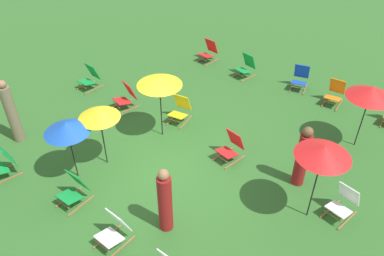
{
  "coord_description": "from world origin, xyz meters",
  "views": [
    {
      "loc": [
        5.32,
        -5.28,
        6.82
      ],
      "look_at": [
        0.0,
        1.2,
        0.5
      ],
      "focal_mm": 36.34,
      "sensor_mm": 36.0,
      "label": 1
    }
  ],
  "objects_px": {
    "deckchair_6": "(3,163)",
    "deckchair_8": "(231,147)",
    "deckchair_0": "(126,97)",
    "person_2": "(12,113)",
    "deckchair_9": "(246,67)",
    "deckchair_10": "(90,78)",
    "deckchair_3": "(114,230)",
    "umbrella_4": "(324,151)",
    "umbrella_0": "(159,82)",
    "deckchair_4": "(180,110)",
    "umbrella_1": "(66,127)",
    "deckchair_12": "(74,189)",
    "deckchair_11": "(335,93)",
    "deckchair_7": "(344,203)",
    "deckchair_14": "(300,78)",
    "deckchair_2": "(209,52)",
    "umbrella_3": "(99,113)",
    "person_1": "(302,158)",
    "umbrella_2": "(371,92)",
    "person_0": "(165,201)"
  },
  "relations": [
    {
      "from": "deckchair_6",
      "to": "deckchair_8",
      "type": "relative_size",
      "value": 1.01
    },
    {
      "from": "deckchair_0",
      "to": "deckchair_6",
      "type": "distance_m",
      "value": 4.02
    },
    {
      "from": "person_2",
      "to": "deckchair_0",
      "type": "bearing_deg",
      "value": -142.78
    },
    {
      "from": "deckchair_9",
      "to": "deckchair_10",
      "type": "bearing_deg",
      "value": -122.32
    },
    {
      "from": "deckchair_3",
      "to": "umbrella_4",
      "type": "height_order",
      "value": "umbrella_4"
    },
    {
      "from": "umbrella_0",
      "to": "umbrella_4",
      "type": "height_order",
      "value": "umbrella_4"
    },
    {
      "from": "deckchair_8",
      "to": "umbrella_4",
      "type": "xyz_separation_m",
      "value": [
        2.45,
        -0.51,
        1.5
      ]
    },
    {
      "from": "deckchair_4",
      "to": "deckchair_6",
      "type": "relative_size",
      "value": 1.0
    },
    {
      "from": "umbrella_0",
      "to": "umbrella_1",
      "type": "relative_size",
      "value": 1.12
    },
    {
      "from": "deckchair_10",
      "to": "deckchair_12",
      "type": "distance_m",
      "value": 5.18
    },
    {
      "from": "deckchair_11",
      "to": "umbrella_4",
      "type": "xyz_separation_m",
      "value": [
        1.43,
        -4.75,
        1.5
      ]
    },
    {
      "from": "deckchair_7",
      "to": "deckchair_9",
      "type": "relative_size",
      "value": 1.0
    },
    {
      "from": "deckchair_0",
      "to": "deckchair_12",
      "type": "bearing_deg",
      "value": -45.82
    },
    {
      "from": "deckchair_0",
      "to": "deckchair_14",
      "type": "distance_m",
      "value": 5.77
    },
    {
      "from": "deckchair_14",
      "to": "deckchair_2",
      "type": "bearing_deg",
      "value": 168.51
    },
    {
      "from": "deckchair_0",
      "to": "umbrella_4",
      "type": "relative_size",
      "value": 0.43
    },
    {
      "from": "deckchair_10",
      "to": "umbrella_0",
      "type": "bearing_deg",
      "value": -4.35
    },
    {
      "from": "umbrella_1",
      "to": "umbrella_3",
      "type": "xyz_separation_m",
      "value": [
        0.18,
        0.8,
        0.04
      ]
    },
    {
      "from": "deckchair_6",
      "to": "umbrella_1",
      "type": "relative_size",
      "value": 0.51
    },
    {
      "from": "person_1",
      "to": "deckchair_7",
      "type": "bearing_deg",
      "value": 15.27
    },
    {
      "from": "deckchair_6",
      "to": "deckchair_10",
      "type": "height_order",
      "value": "same"
    },
    {
      "from": "deckchair_7",
      "to": "person_2",
      "type": "relative_size",
      "value": 0.44
    },
    {
      "from": "deckchair_3",
      "to": "deckchair_9",
      "type": "relative_size",
      "value": 1.0
    },
    {
      "from": "deckchair_8",
      "to": "deckchair_4",
      "type": "bearing_deg",
      "value": 176.93
    },
    {
      "from": "deckchair_10",
      "to": "deckchair_14",
      "type": "height_order",
      "value": "same"
    },
    {
      "from": "deckchair_3",
      "to": "deckchair_7",
      "type": "height_order",
      "value": "same"
    },
    {
      "from": "umbrella_1",
      "to": "deckchair_6",
      "type": "bearing_deg",
      "value": -142.14
    },
    {
      "from": "umbrella_2",
      "to": "umbrella_4",
      "type": "xyz_separation_m",
      "value": [
        0.11,
        -3.13,
        0.18
      ]
    },
    {
      "from": "deckchair_0",
      "to": "deckchair_9",
      "type": "height_order",
      "value": "same"
    },
    {
      "from": "deckchair_6",
      "to": "person_1",
      "type": "height_order",
      "value": "person_1"
    },
    {
      "from": "deckchair_10",
      "to": "umbrella_3",
      "type": "bearing_deg",
      "value": -31.37
    },
    {
      "from": "deckchair_10",
      "to": "person_1",
      "type": "xyz_separation_m",
      "value": [
        7.5,
        0.31,
        0.43
      ]
    },
    {
      "from": "deckchair_11",
      "to": "umbrella_2",
      "type": "height_order",
      "value": "umbrella_2"
    },
    {
      "from": "umbrella_1",
      "to": "deckchair_4",
      "type": "bearing_deg",
      "value": 82.99
    },
    {
      "from": "deckchair_3",
      "to": "umbrella_2",
      "type": "height_order",
      "value": "umbrella_2"
    },
    {
      "from": "deckchair_8",
      "to": "deckchair_11",
      "type": "height_order",
      "value": "same"
    },
    {
      "from": "deckchair_2",
      "to": "person_2",
      "type": "height_order",
      "value": "person_2"
    },
    {
      "from": "umbrella_3",
      "to": "umbrella_4",
      "type": "distance_m",
      "value": 5.12
    },
    {
      "from": "deckchair_0",
      "to": "deckchair_6",
      "type": "xyz_separation_m",
      "value": [
        -0.08,
        -4.02,
        0.0
      ]
    },
    {
      "from": "umbrella_1",
      "to": "umbrella_2",
      "type": "xyz_separation_m",
      "value": [
        4.91,
        5.6,
        0.18
      ]
    },
    {
      "from": "deckchair_0",
      "to": "deckchair_10",
      "type": "distance_m",
      "value": 1.81
    },
    {
      "from": "umbrella_4",
      "to": "person_0",
      "type": "relative_size",
      "value": 1.2
    },
    {
      "from": "deckchair_3",
      "to": "umbrella_4",
      "type": "bearing_deg",
      "value": 49.37
    },
    {
      "from": "deckchair_9",
      "to": "deckchair_8",
      "type": "bearing_deg",
      "value": -51.88
    },
    {
      "from": "deckchair_12",
      "to": "deckchair_14",
      "type": "distance_m",
      "value": 8.11
    },
    {
      "from": "deckchair_3",
      "to": "deckchair_4",
      "type": "bearing_deg",
      "value": 113.93
    },
    {
      "from": "umbrella_1",
      "to": "deckchair_0",
      "type": "bearing_deg",
      "value": 114.53
    },
    {
      "from": "person_1",
      "to": "person_2",
      "type": "bearing_deg",
      "value": -124.28
    },
    {
      "from": "deckchair_8",
      "to": "deckchair_3",
      "type": "bearing_deg",
      "value": -86.03
    },
    {
      "from": "deckchair_12",
      "to": "deckchair_4",
      "type": "bearing_deg",
      "value": 91.22
    }
  ]
}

